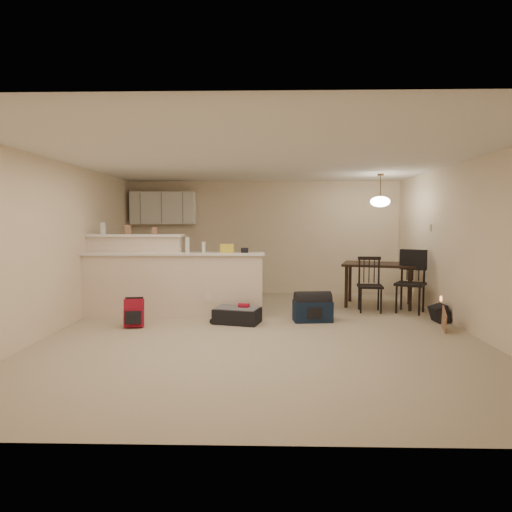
{
  "coord_description": "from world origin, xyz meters",
  "views": [
    {
      "loc": [
        0.08,
        -6.67,
        1.62
      ],
      "look_at": [
        -0.1,
        0.7,
        1.05
      ],
      "focal_mm": 32.0,
      "sensor_mm": 36.0,
      "label": 1
    }
  ],
  "objects_px": {
    "dining_table": "(379,268)",
    "black_daypack": "(440,314)",
    "dining_chair_far": "(410,282)",
    "suitcase": "(237,316)",
    "red_backpack": "(134,313)",
    "navy_duffel": "(313,311)",
    "pendant_lamp": "(380,201)",
    "dining_chair_near": "(370,285)"
  },
  "relations": [
    {
      "from": "dining_chair_far",
      "to": "red_backpack",
      "type": "relative_size",
      "value": 2.54
    },
    {
      "from": "red_backpack",
      "to": "dining_table",
      "type": "bearing_deg",
      "value": 15.11
    },
    {
      "from": "dining_table",
      "to": "dining_chair_far",
      "type": "bearing_deg",
      "value": -41.72
    },
    {
      "from": "dining_chair_near",
      "to": "black_daypack",
      "type": "relative_size",
      "value": 3.22
    },
    {
      "from": "dining_chair_near",
      "to": "dining_chair_far",
      "type": "distance_m",
      "value": 0.7
    },
    {
      "from": "dining_chair_near",
      "to": "navy_duffel",
      "type": "distance_m",
      "value": 1.4
    },
    {
      "from": "red_backpack",
      "to": "navy_duffel",
      "type": "relative_size",
      "value": 0.7
    },
    {
      "from": "pendant_lamp",
      "to": "navy_duffel",
      "type": "relative_size",
      "value": 1.01
    },
    {
      "from": "dining_chair_near",
      "to": "black_daypack",
      "type": "height_order",
      "value": "dining_chair_near"
    },
    {
      "from": "pendant_lamp",
      "to": "black_daypack",
      "type": "xyz_separation_m",
      "value": [
        0.65,
        -1.37,
        -1.86
      ]
    },
    {
      "from": "dining_chair_near",
      "to": "suitcase",
      "type": "bearing_deg",
      "value": -151.5
    },
    {
      "from": "dining_chair_far",
      "to": "dining_table",
      "type": "bearing_deg",
      "value": 151.68
    },
    {
      "from": "suitcase",
      "to": "black_daypack",
      "type": "bearing_deg",
      "value": 17.0
    },
    {
      "from": "red_backpack",
      "to": "dining_chair_far",
      "type": "bearing_deg",
      "value": 6.05
    },
    {
      "from": "pendant_lamp",
      "to": "navy_duffel",
      "type": "xyz_separation_m",
      "value": [
        -1.38,
        -1.37,
        -1.82
      ]
    },
    {
      "from": "pendant_lamp",
      "to": "red_backpack",
      "type": "height_order",
      "value": "pendant_lamp"
    },
    {
      "from": "suitcase",
      "to": "red_backpack",
      "type": "bearing_deg",
      "value": -154.66
    },
    {
      "from": "pendant_lamp",
      "to": "dining_chair_far",
      "type": "relative_size",
      "value": 0.57
    },
    {
      "from": "suitcase",
      "to": "navy_duffel",
      "type": "xyz_separation_m",
      "value": [
        1.21,
        0.16,
        0.05
      ]
    },
    {
      "from": "pendant_lamp",
      "to": "dining_chair_near",
      "type": "xyz_separation_m",
      "value": [
        -0.29,
        -0.57,
        -1.5
      ]
    },
    {
      "from": "dining_table",
      "to": "black_daypack",
      "type": "height_order",
      "value": "dining_table"
    },
    {
      "from": "red_backpack",
      "to": "navy_duffel",
      "type": "bearing_deg",
      "value": 0.72
    },
    {
      "from": "dining_table",
      "to": "dining_chair_near",
      "type": "xyz_separation_m",
      "value": [
        -0.29,
        -0.57,
        -0.23
      ]
    },
    {
      "from": "dining_chair_near",
      "to": "black_daypack",
      "type": "xyz_separation_m",
      "value": [
        0.94,
        -0.81,
        -0.35
      ]
    },
    {
      "from": "suitcase",
      "to": "black_daypack",
      "type": "height_order",
      "value": "black_daypack"
    },
    {
      "from": "dining_table",
      "to": "dining_chair_near",
      "type": "distance_m",
      "value": 0.68
    },
    {
      "from": "dining_table",
      "to": "dining_chair_far",
      "type": "xyz_separation_m",
      "value": [
        0.4,
        -0.63,
        -0.18
      ]
    },
    {
      "from": "navy_duffel",
      "to": "red_backpack",
      "type": "bearing_deg",
      "value": -176.51
    },
    {
      "from": "dining_chair_far",
      "to": "navy_duffel",
      "type": "bearing_deg",
      "value": -128.3
    },
    {
      "from": "suitcase",
      "to": "navy_duffel",
      "type": "bearing_deg",
      "value": 21.61
    },
    {
      "from": "dining_chair_far",
      "to": "suitcase",
      "type": "distance_m",
      "value": 3.16
    },
    {
      "from": "pendant_lamp",
      "to": "navy_duffel",
      "type": "bearing_deg",
      "value": -135.19
    },
    {
      "from": "pendant_lamp",
      "to": "black_daypack",
      "type": "bearing_deg",
      "value": -64.7
    },
    {
      "from": "suitcase",
      "to": "navy_duffel",
      "type": "distance_m",
      "value": 1.22
    },
    {
      "from": "suitcase",
      "to": "red_backpack",
      "type": "xyz_separation_m",
      "value": [
        -1.56,
        -0.31,
        0.1
      ]
    },
    {
      "from": "pendant_lamp",
      "to": "red_backpack",
      "type": "xyz_separation_m",
      "value": [
        -4.15,
        -1.84,
        -1.78
      ]
    },
    {
      "from": "dining_table",
      "to": "navy_duffel",
      "type": "relative_size",
      "value": 2.45
    },
    {
      "from": "pendant_lamp",
      "to": "suitcase",
      "type": "height_order",
      "value": "pendant_lamp"
    },
    {
      "from": "dining_table",
      "to": "navy_duffel",
      "type": "distance_m",
      "value": 2.03
    },
    {
      "from": "dining_chair_far",
      "to": "red_backpack",
      "type": "bearing_deg",
      "value": -136.03
    },
    {
      "from": "dining_table",
      "to": "navy_duffel",
      "type": "xyz_separation_m",
      "value": [
        -1.38,
        -1.37,
        -0.55
      ]
    },
    {
      "from": "dining_chair_far",
      "to": "suitcase",
      "type": "xyz_separation_m",
      "value": [
        -3.0,
        -0.9,
        -0.42
      ]
    }
  ]
}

